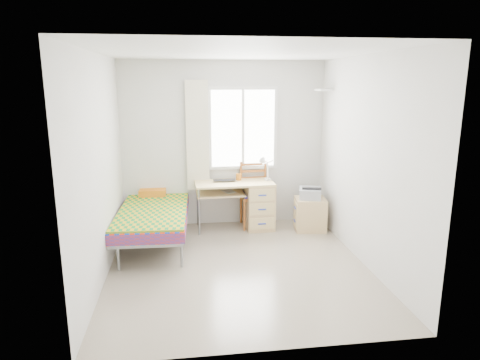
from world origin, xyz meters
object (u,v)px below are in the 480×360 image
cabinet (310,214)px  desk (254,203)px  bed (154,212)px  chair (255,191)px  printer (310,193)px

cabinet → desk: bearing=172.7°
bed → chair: 1.64m
bed → chair: (1.56, 0.48, 0.14)m
chair → cabinet: bearing=-26.6°
printer → bed: bearing=-160.2°
bed → cabinet: bearing=5.9°
desk → chair: bearing=75.2°
bed → printer: bearing=6.8°
desk → cabinet: (0.84, -0.21, -0.16)m
cabinet → bed: bearing=-169.6°
chair → printer: size_ratio=2.30×
bed → desk: bearing=15.6°
desk → cabinet: bearing=-15.9°
desk → printer: 0.88m
cabinet → printer: (-0.00, 0.04, 0.34)m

